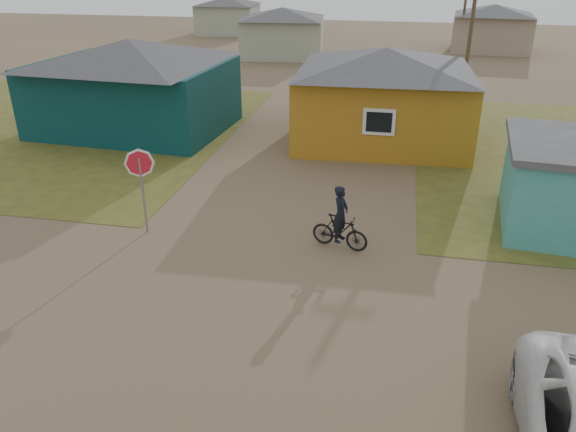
# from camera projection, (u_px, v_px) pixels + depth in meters

# --- Properties ---
(ground) EXTENTS (120.00, 120.00, 0.00)m
(ground) POSITION_uv_depth(u_px,v_px,m) (232.00, 324.00, 12.29)
(ground) COLOR brown
(grass_nw) EXTENTS (20.00, 18.00, 0.00)m
(grass_nw) POSITION_uv_depth(u_px,v_px,m) (24.00, 125.00, 26.30)
(grass_nw) COLOR olive
(grass_nw) RESTS_ON ground
(house_teal) EXTENTS (8.93, 7.08, 4.00)m
(house_teal) POSITION_uv_depth(u_px,v_px,m) (133.00, 84.00, 24.88)
(house_teal) COLOR #093031
(house_teal) RESTS_ON ground
(house_yellow) EXTENTS (7.72, 6.76, 3.90)m
(house_yellow) POSITION_uv_depth(u_px,v_px,m) (383.00, 94.00, 23.39)
(house_yellow) COLOR #AA711A
(house_yellow) RESTS_ON ground
(house_pale_west) EXTENTS (7.04, 6.15, 3.60)m
(house_pale_west) POSITION_uv_depth(u_px,v_px,m) (283.00, 32.00, 42.69)
(house_pale_west) COLOR #9EA58E
(house_pale_west) RESTS_ON ground
(house_beige_east) EXTENTS (6.95, 6.05, 3.60)m
(house_beige_east) POSITION_uv_depth(u_px,v_px,m) (492.00, 27.00, 45.16)
(house_beige_east) COLOR gray
(house_beige_east) RESTS_ON ground
(house_pale_north) EXTENTS (6.28, 5.81, 3.40)m
(house_pale_north) POSITION_uv_depth(u_px,v_px,m) (228.00, 15.00, 54.79)
(house_pale_north) COLOR #9EA58E
(house_pale_north) RESTS_ON ground
(utility_pole_near) EXTENTS (1.40, 0.20, 8.00)m
(utility_pole_near) POSITION_uv_depth(u_px,v_px,m) (472.00, 21.00, 28.85)
(utility_pole_near) COLOR #4E402F
(utility_pole_near) RESTS_ON ground
(stop_sign) EXTENTS (0.83, 0.07, 2.53)m
(stop_sign) POSITION_uv_depth(u_px,v_px,m) (140.00, 172.00, 15.55)
(stop_sign) COLOR gray
(stop_sign) RESTS_ON ground
(cyclist) EXTENTS (1.67, 0.85, 1.81)m
(cyclist) POSITION_uv_depth(u_px,v_px,m) (340.00, 226.00, 15.20)
(cyclist) COLOR black
(cyclist) RESTS_ON ground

